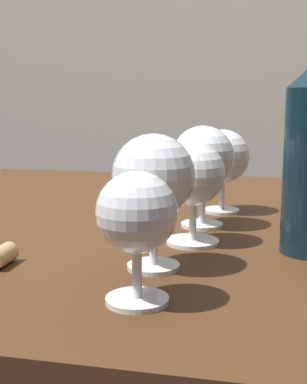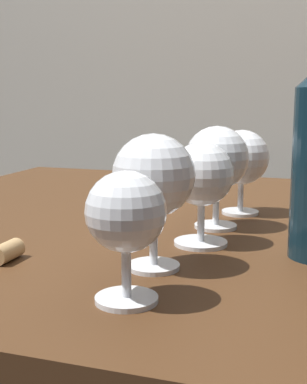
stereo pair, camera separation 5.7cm
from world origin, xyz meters
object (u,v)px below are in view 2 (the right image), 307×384
wine_glass_amber (215,160)px  cork (7,252)px  wine_glass_chardonnay (242,159)px  wine_glass_cabernet (126,214)px  wine_glass_pinot (154,177)px  wine_glass_port (199,178)px

wine_glass_amber → cork: bearing=-130.0°
wine_glass_amber → wine_glass_chardonnay: wine_glass_amber is taller
wine_glass_cabernet → wine_glass_chardonnay: (0.04, 0.40, 0.01)m
wine_glass_pinot → wine_glass_amber: wine_glass_pinot is taller
wine_glass_port → wine_glass_cabernet: bearing=-94.7°
wine_glass_chardonnay → wine_glass_pinot: bearing=-98.5°
wine_glass_pinot → wine_glass_cabernet: bearing=-86.2°
wine_glass_pinot → wine_glass_port: 0.11m
wine_glass_chardonnay → wine_glass_amber: bearing=-101.6°
wine_glass_chardonnay → cork: (-0.21, -0.33, -0.08)m
cork → wine_glass_cabernet: bearing=-22.2°
wine_glass_cabernet → wine_glass_port: bearing=85.3°
wine_glass_port → cork: 0.24m
wine_glass_cabernet → cork: size_ratio=2.88×
wine_glass_amber → cork: 0.31m
wine_glass_cabernet → wine_glass_pinot: wine_glass_pinot is taller
wine_glass_cabernet → cork: (-0.17, 0.07, -0.07)m
wine_glass_pinot → wine_glass_port: bearing=77.8°
cork → wine_glass_chardonnay: bearing=57.3°
wine_glass_cabernet → wine_glass_amber: bearing=86.5°
wine_glass_cabernet → wine_glass_pinot: 0.10m
wine_glass_port → cork: size_ratio=3.08×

